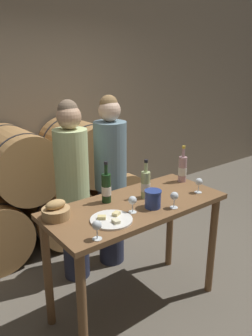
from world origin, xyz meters
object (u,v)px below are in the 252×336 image
Objects in this scene: wine_glass_left at (132,201)px; cheese_plate at (111,219)px; person_right at (111,181)px; wine_bottle_red at (106,188)px; bread_basket at (56,211)px; wine_glass_right at (199,182)px; wine_bottle_white at (146,184)px; tasting_table at (136,222)px; wine_bottle_rose at (182,169)px; blue_crock at (153,198)px; wine_glass_far_left at (97,226)px; wine_glass_center at (174,197)px; person_left at (73,190)px.

cheese_plate is at bearing -176.38° from wine_glass_left.
wine_bottle_red is at bearing -127.81° from person_right.
bread_basket is 1.55× the size of wine_glass_right.
bread_basket is at bearing 171.55° from wine_bottle_white.
person_right is 5.42× the size of wine_bottle_white.
wine_bottle_white is at bearing 18.18° from tasting_table.
wine_bottle_rose is (0.63, 0.12, 0.28)m from tasting_table.
wine_bottle_red is 0.36m from blue_crock.
tasting_table is 11.28× the size of wine_glass_far_left.
person_right is 0.98m from bread_basket.
cheese_plate is 2.32× the size of wine_glass_right.
wine_bottle_red is at bearing 49.57° from wine_glass_far_left.
blue_crock is 0.46× the size of cheese_plate.
wine_bottle_red is 0.77m from wine_glass_right.
wine_glass_center is (0.33, -0.39, -0.03)m from wine_bottle_red.
wine_glass_right is (0.66, -0.04, 0.00)m from wine_glass_left.
tasting_table is at bearing 164.62° from wine_glass_right.
wine_glass_right is (0.41, -0.19, -0.02)m from wine_bottle_white.
wine_glass_far_left is (-1.15, -0.38, -0.03)m from wine_bottle_rose.
wine_glass_far_left and wine_glass_left have the same top height.
bread_basket is (-0.64, 0.28, -0.02)m from blue_crock.
person_left is (-0.18, 0.67, 0.09)m from tasting_table.
person_left reaches higher than wine_bottle_red.
tasting_table is 0.30m from wine_bottle_white.
wine_bottle_rose is at bearing 37.25° from wine_glass_center.
wine_glass_center is (-0.06, -0.90, 0.16)m from person_right.
bread_basket is at bearing 151.47° from wine_glass_left.
wine_glass_left and wine_glass_center have the same top height.
wine_bottle_white is at bearing 98.11° from wine_glass_center.
person_left is at bearing 179.99° from person_right.
wine_bottle_white is 1.08× the size of cheese_plate.
wine_glass_left is (0.04, -0.26, -0.03)m from wine_bottle_red.
person_right is 0.89m from wine_glass_right.
wine_glass_far_left is 0.69m from wine_glass_center.
person_right is 0.68m from wine_bottle_red.
wine_glass_far_left reaches higher than tasting_table.
wine_glass_left is 0.66m from wine_glass_right.
cheese_plate is at bearing -160.16° from wine_bottle_white.
bread_basket is 1.17m from wine_glass_right.
wine_glass_center is (0.76, -0.38, 0.04)m from bread_basket.
wine_glass_left is at bearing -114.55° from person_right.
wine_glass_far_left is 1.00× the size of wine_glass_left.
wine_glass_left is at bearing -85.81° from person_left.
wine_bottle_white reaches higher than wine_glass_center.
wine_bottle_red is 0.43m from bread_basket.
bread_basket is at bearing 178.43° from wine_bottle_rose.
wine_glass_center is 1.00× the size of wine_glass_right.
wine_bottle_red reaches higher than wine_glass_far_left.
wine_glass_left is at bearing -149.46° from wine_bottle_white.
wine_glass_left is at bearing 21.27° from wine_glass_far_left.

